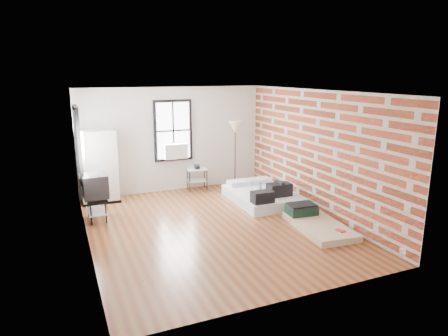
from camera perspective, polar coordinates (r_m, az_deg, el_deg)
name	(u,v)px	position (r m, az deg, el deg)	size (l,w,h in m)	color
ground	(214,227)	(8.49, -1.42, -8.37)	(6.00, 6.00, 0.00)	#5D2918
room_shell	(218,142)	(8.43, -0.93, 3.75)	(5.02, 6.02, 2.80)	silver
mattress_main	(263,195)	(10.06, 5.57, -3.86)	(1.47, 1.98, 0.63)	white
mattress_bare	(315,222)	(8.65, 12.86, -7.53)	(1.05, 1.77, 0.36)	#BEAC89
wardrobe	(99,167)	(10.28, -17.46, 0.13)	(0.92, 0.54, 1.80)	black
side_table	(197,173)	(10.97, -3.87, -0.70)	(0.60, 0.51, 0.71)	black
floor_lamp	(235,130)	(11.09, 1.62, 5.48)	(0.40, 0.40, 1.88)	#301D10
tv_stand	(95,187)	(9.08, -17.91, -2.66)	(0.53, 0.74, 1.03)	black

